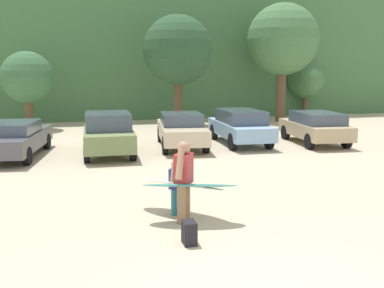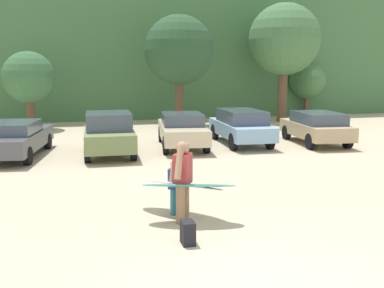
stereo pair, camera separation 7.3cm
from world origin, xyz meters
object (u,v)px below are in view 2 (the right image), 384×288
Objects in this scene: parked_car_dark_gray at (16,138)px; parked_car_tan at (316,127)px; backpack_dropped at (188,233)px; surfboard_white at (178,184)px; person_child at (175,184)px; person_adult at (183,177)px; parked_car_olive_green at (109,133)px; surfboard_teal at (189,185)px; parked_car_sky_blue at (241,126)px; parked_car_champagne at (182,129)px.

parked_car_tan reaches higher than parked_car_dark_gray.
surfboard_white is at bearing 82.91° from backpack_dropped.
surfboard_white is at bearing 179.44° from person_child.
backpack_dropped is at bearing 111.85° from person_adult.
parked_car_dark_gray is 3.97× the size of person_child.
parked_car_olive_green is at bearing -88.74° from parked_car_dark_gray.
parked_car_olive_green is 1.87× the size of surfboard_teal.
parked_car_sky_blue is 10.20× the size of backpack_dropped.
parked_car_champagne is 9.42m from surfboard_teal.
parked_car_dark_gray is at bearing 101.89° from parked_car_champagne.
parked_car_olive_green is 5.93m from parked_car_sky_blue.
parked_car_sky_blue is 10.37m from person_adult.
person_child is at bearing -59.48° from surfboard_teal.
parked_car_olive_green reaches higher than parked_car_dark_gray.
person_child reaches higher than surfboard_teal.
parked_car_tan is 11.63m from person_adult.
person_child is (-2.17, -8.55, -0.06)m from parked_car_champagne.
parked_car_olive_green is 0.83× the size of parked_car_champagne.
parked_car_tan reaches higher than surfboard_white.
parked_car_champagne is 2.70m from parked_car_sky_blue.
surfboard_teal is (0.17, -0.65, 0.11)m from person_child.
backpack_dropped is at bearing 174.49° from parked_car_champagne.
person_child is (-8.11, -7.84, -0.06)m from parked_car_tan.
surfboard_teal is 1.35m from backpack_dropped.
backpack_dropped is at bearing 126.53° from surfboard_white.
parked_car_sky_blue is at bearing -88.52° from person_child.
person_adult reaches higher than parked_car_tan.
surfboard_teal is at bearing -143.61° from parked_car_dark_gray.
parked_car_champagne reaches higher than parked_car_dark_gray.
parked_car_olive_green is 1.90× the size of surfboard_white.
parked_car_tan is at bearing -89.69° from parked_car_champagne.
parked_car_olive_green is 9.44m from backpack_dropped.
parked_car_dark_gray is 2.34× the size of surfboard_teal.
person_child is at bearing 139.23° from parked_car_tan.
parked_car_tan is 1.98× the size of surfboard_teal.
parked_car_tan reaches higher than person_child.
parked_car_olive_green reaches higher than parked_car_sky_blue.
parked_car_champagne is 8.82m from person_child.
parked_car_dark_gray is 9.12m from person_child.
surfboard_teal reaches higher than surfboard_white.
parked_car_sky_blue is 1.09× the size of parked_car_tan.
parked_car_tan is 11.63m from surfboard_teal.
parked_car_champagne reaches higher than surfboard_teal.
person_child is 0.59× the size of surfboard_teal.
surfboard_white is 1.86m from backpack_dropped.
surfboard_white is (0.02, 0.50, -0.29)m from person_adult.
surfboard_white is 4.67× the size of backpack_dropped.
parked_car_tan is 2.01× the size of surfboard_white.
surfboard_teal is (-7.94, -8.50, 0.05)m from parked_car_tan.
parked_car_tan is 2.38× the size of person_adult.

